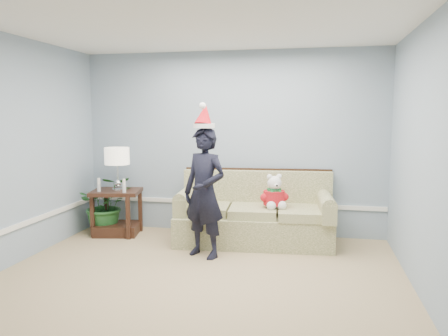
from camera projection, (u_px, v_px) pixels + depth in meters
room_shell at (181, 160)px, 4.06m from camera, size 4.54×5.04×2.74m
wainscot_trim at (121, 219)px, 5.55m from camera, size 4.49×4.99×0.06m
sofa at (254, 217)px, 6.09m from camera, size 2.20×1.08×1.00m
side_table at (117, 217)px, 6.49m from camera, size 0.79×0.70×0.67m
table_lamp at (117, 158)px, 6.31m from camera, size 0.36×0.36×0.63m
candle_pair at (111, 186)px, 6.26m from camera, size 0.44×0.05×0.20m
houseplant at (106, 204)px, 6.57m from camera, size 1.02×1.00×0.86m
man at (205, 193)px, 5.41m from camera, size 0.70×0.59×1.62m
santa_hat at (204, 117)px, 5.31m from camera, size 0.32×0.35×0.32m
teddy_bear at (274, 196)px, 5.86m from camera, size 0.37×0.37×0.47m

